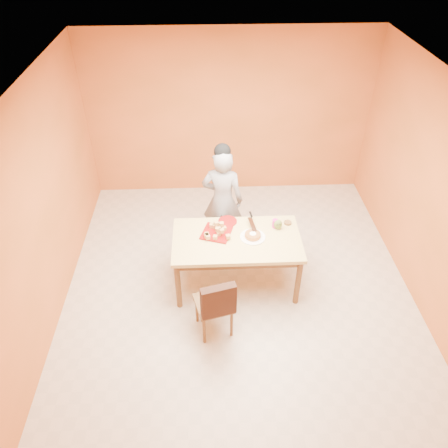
{
  "coord_description": "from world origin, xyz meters",
  "views": [
    {
      "loc": [
        -0.37,
        -4.0,
        4.24
      ],
      "look_at": [
        -0.18,
        0.3,
        0.88
      ],
      "focal_mm": 35.0,
      "sensor_mm": 36.0,
      "label": 1
    }
  ],
  "objects_px": {
    "pastry_platter": "(217,233)",
    "egg_ornament": "(278,224)",
    "dining_table": "(237,244)",
    "person": "(223,200)",
    "checker_tin": "(288,223)",
    "magenta_glass": "(275,223)",
    "red_dinner_plate": "(228,221)",
    "dining_chair": "(214,303)",
    "sponge_cake": "(253,235)"
  },
  "relations": [
    {
      "from": "checker_tin",
      "to": "magenta_glass",
      "type": "bearing_deg",
      "value": -160.81
    },
    {
      "from": "dining_table",
      "to": "pastry_platter",
      "type": "relative_size",
      "value": 4.63
    },
    {
      "from": "dining_chair",
      "to": "checker_tin",
      "type": "bearing_deg",
      "value": 31.94
    },
    {
      "from": "sponge_cake",
      "to": "checker_tin",
      "type": "distance_m",
      "value": 0.55
    },
    {
      "from": "person",
      "to": "magenta_glass",
      "type": "relative_size",
      "value": 14.19
    },
    {
      "from": "dining_chair",
      "to": "pastry_platter",
      "type": "relative_size",
      "value": 2.58
    },
    {
      "from": "sponge_cake",
      "to": "dining_table",
      "type": "bearing_deg",
      "value": -175.3
    },
    {
      "from": "sponge_cake",
      "to": "egg_ornament",
      "type": "xyz_separation_m",
      "value": [
        0.34,
        0.16,
        0.03
      ]
    },
    {
      "from": "red_dinner_plate",
      "to": "magenta_glass",
      "type": "relative_size",
      "value": 2.21
    },
    {
      "from": "person",
      "to": "pastry_platter",
      "type": "distance_m",
      "value": 0.7
    },
    {
      "from": "dining_chair",
      "to": "person",
      "type": "xyz_separation_m",
      "value": [
        0.17,
        1.59,
        0.32
      ]
    },
    {
      "from": "dining_chair",
      "to": "dining_table",
      "type": "bearing_deg",
      "value": 53.34
    },
    {
      "from": "pastry_platter",
      "to": "red_dinner_plate",
      "type": "distance_m",
      "value": 0.28
    },
    {
      "from": "dining_table",
      "to": "sponge_cake",
      "type": "relative_size",
      "value": 8.03
    },
    {
      "from": "magenta_glass",
      "to": "checker_tin",
      "type": "height_order",
      "value": "magenta_glass"
    },
    {
      "from": "dining_chair",
      "to": "person",
      "type": "bearing_deg",
      "value": 69.08
    },
    {
      "from": "dining_table",
      "to": "person",
      "type": "height_order",
      "value": "person"
    },
    {
      "from": "sponge_cake",
      "to": "red_dinner_plate",
      "type": "bearing_deg",
      "value": 131.66
    },
    {
      "from": "magenta_glass",
      "to": "pastry_platter",
      "type": "bearing_deg",
      "value": -172.33
    },
    {
      "from": "person",
      "to": "checker_tin",
      "type": "bearing_deg",
      "value": 158.95
    },
    {
      "from": "magenta_glass",
      "to": "red_dinner_plate",
      "type": "bearing_deg",
      "value": 167.3
    },
    {
      "from": "pastry_platter",
      "to": "egg_ornament",
      "type": "bearing_deg",
      "value": 4.74
    },
    {
      "from": "sponge_cake",
      "to": "magenta_glass",
      "type": "distance_m",
      "value": 0.36
    },
    {
      "from": "dining_table",
      "to": "pastry_platter",
      "type": "xyz_separation_m",
      "value": [
        -0.25,
        0.11,
        0.1
      ]
    },
    {
      "from": "dining_table",
      "to": "red_dinner_plate",
      "type": "xyz_separation_m",
      "value": [
        -0.1,
        0.35,
        0.1
      ]
    },
    {
      "from": "red_dinner_plate",
      "to": "egg_ornament",
      "type": "relative_size",
      "value": 1.83
    },
    {
      "from": "egg_ornament",
      "to": "magenta_glass",
      "type": "distance_m",
      "value": 0.05
    },
    {
      "from": "dining_table",
      "to": "person",
      "type": "relative_size",
      "value": 1.02
    },
    {
      "from": "magenta_glass",
      "to": "person",
      "type": "bearing_deg",
      "value": 137.68
    },
    {
      "from": "person",
      "to": "egg_ornament",
      "type": "height_order",
      "value": "person"
    },
    {
      "from": "egg_ornament",
      "to": "red_dinner_plate",
      "type": "bearing_deg",
      "value": 161.81
    },
    {
      "from": "red_dinner_plate",
      "to": "egg_ornament",
      "type": "bearing_deg",
      "value": -15.2
    },
    {
      "from": "pastry_platter",
      "to": "checker_tin",
      "type": "bearing_deg",
      "value": 9.92
    },
    {
      "from": "egg_ornament",
      "to": "checker_tin",
      "type": "height_order",
      "value": "egg_ornament"
    },
    {
      "from": "dining_table",
      "to": "checker_tin",
      "type": "distance_m",
      "value": 0.74
    },
    {
      "from": "pastry_platter",
      "to": "magenta_glass",
      "type": "xyz_separation_m",
      "value": [
        0.75,
        0.1,
        0.05
      ]
    },
    {
      "from": "dining_chair",
      "to": "red_dinner_plate",
      "type": "bearing_deg",
      "value": 64.36
    },
    {
      "from": "checker_tin",
      "to": "egg_ornament",
      "type": "bearing_deg",
      "value": -145.94
    },
    {
      "from": "red_dinner_plate",
      "to": "sponge_cake",
      "type": "xyz_separation_m",
      "value": [
        0.3,
        -0.33,
        0.03
      ]
    },
    {
      "from": "dining_table",
      "to": "dining_chair",
      "type": "relative_size",
      "value": 1.79
    },
    {
      "from": "person",
      "to": "checker_tin",
      "type": "xyz_separation_m",
      "value": [
        0.82,
        -0.53,
        -0.01
      ]
    },
    {
      "from": "dining_chair",
      "to": "checker_tin",
      "type": "relative_size",
      "value": 9.35
    },
    {
      "from": "dining_chair",
      "to": "magenta_glass",
      "type": "xyz_separation_m",
      "value": [
        0.82,
        1.0,
        0.35
      ]
    },
    {
      "from": "dining_chair",
      "to": "sponge_cake",
      "type": "xyz_separation_m",
      "value": [
        0.51,
        0.8,
        0.33
      ]
    },
    {
      "from": "egg_ornament",
      "to": "magenta_glass",
      "type": "bearing_deg",
      "value": 127.73
    },
    {
      "from": "sponge_cake",
      "to": "magenta_glass",
      "type": "height_order",
      "value": "magenta_glass"
    },
    {
      "from": "dining_chair",
      "to": "checker_tin",
      "type": "distance_m",
      "value": 1.48
    },
    {
      "from": "pastry_platter",
      "to": "magenta_glass",
      "type": "height_order",
      "value": "magenta_glass"
    },
    {
      "from": "egg_ornament",
      "to": "pastry_platter",
      "type": "bearing_deg",
      "value": -178.25
    },
    {
      "from": "person",
      "to": "checker_tin",
      "type": "height_order",
      "value": "person"
    }
  ]
}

